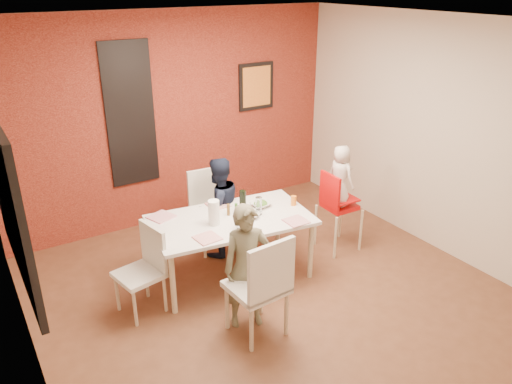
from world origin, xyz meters
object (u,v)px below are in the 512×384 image
chair_near (263,283)px  high_chair (337,204)px  toddler (340,176)px  dining_table (231,224)px  child_far (219,208)px  wine_bottle (243,202)px  paper_towel_roll (214,213)px  child_near (247,267)px  chair_left (145,265)px  chair_far (210,205)px

chair_near → high_chair: chair_near is taller
toddler → high_chair: bearing=80.8°
dining_table → high_chair: 1.35m
child_far → toddler: (1.26, -0.63, 0.34)m
chair_near → wine_bottle: (0.43, 1.06, 0.26)m
chair_near → paper_towel_roll: size_ratio=3.91×
toddler → child_near: bearing=105.2°
wine_bottle → paper_towel_roll: bearing=-172.9°
chair_left → chair_near: bearing=25.5°
chair_near → chair_far: (0.39, 1.77, -0.04)m
chair_far → high_chair: high_chair is taller
chair_left → wine_bottle: size_ratio=3.23×
chair_far → high_chair: size_ratio=0.97×
chair_left → paper_towel_roll: size_ratio=3.33×
wine_bottle → child_far: bearing=96.3°
wine_bottle → paper_towel_roll: wine_bottle is taller
toddler → chair_near: bearing=112.5°
high_chair → child_far: 1.38m
chair_near → child_far: child_far is taller
wine_bottle → paper_towel_roll: (-0.37, -0.05, -0.00)m
child_near → child_far: size_ratio=1.02×
chair_near → child_near: (-0.01, 0.25, 0.04)m
chair_far → chair_left: size_ratio=1.09×
child_near → paper_towel_roll: 0.80m
high_chair → paper_towel_roll: high_chair is taller
chair_near → toddler: (1.64, 0.90, 0.37)m
toddler → chair_far: bearing=48.8°
chair_far → child_near: bearing=-99.0°
chair_near → high_chair: size_ratio=1.04×
chair_left → chair_far: bearing=114.7°
dining_table → high_chair: bearing=-6.1°
chair_far → child_near: child_near is taller
chair_near → child_near: 0.25m
child_far → wine_bottle: size_ratio=4.42×
high_chair → paper_towel_roll: bearing=87.3°
chair_near → chair_left: chair_near is taller
chair_near → toddler: toddler is taller
dining_table → wine_bottle: size_ratio=6.59×
chair_left → child_far: size_ratio=0.73×
chair_left → paper_towel_roll: (0.78, 0.05, 0.34)m
high_chair → chair_near: bearing=120.8°
child_near → child_far: 1.33m
chair_far → dining_table: bearing=-93.7°
chair_left → child_far: 1.24m
child_far → wine_bottle: (0.05, -0.46, 0.23)m
chair_far → high_chair: bearing=-30.0°
chair_left → high_chair: bearing=77.0°
chair_left → high_chair: high_chair is taller
chair_near → wine_bottle: bearing=-115.9°
child_far → dining_table: bearing=69.1°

